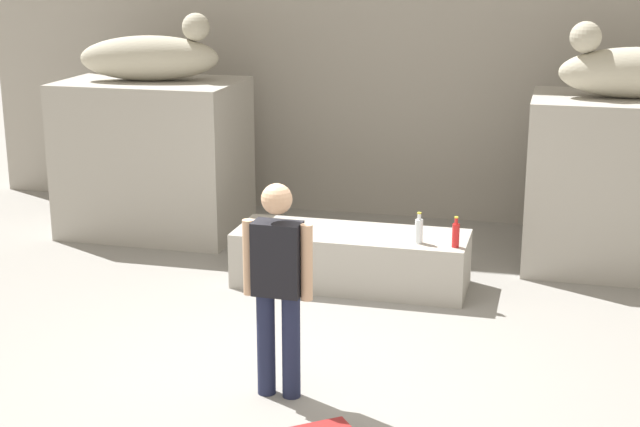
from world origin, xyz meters
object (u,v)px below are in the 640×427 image
at_px(bottle_clear, 419,230).
at_px(statue_reclining_right, 634,70).
at_px(statue_reclining_left, 153,56).
at_px(bottle_red, 456,235).
at_px(skater, 278,281).

bearing_deg(bottle_clear, statue_reclining_right, 37.00).
height_order(statue_reclining_left, statue_reclining_right, same).
distance_m(statue_reclining_left, statue_reclining_right, 5.32).
bearing_deg(bottle_red, skater, -114.65).
xyz_separation_m(statue_reclining_left, skater, (2.67, -3.85, -1.19)).
bearing_deg(bottle_red, statue_reclining_left, 157.69).
relative_size(statue_reclining_right, bottle_red, 5.56).
bearing_deg(statue_reclining_right, bottle_red, 33.10).
xyz_separation_m(statue_reclining_left, statue_reclining_right, (5.32, -0.02, 0.00)).
xyz_separation_m(bottle_red, bottle_clear, (-0.36, 0.05, 0.00)).
height_order(skater, bottle_red, skater).
distance_m(statue_reclining_right, bottle_red, 2.62).
distance_m(statue_reclining_right, skater, 4.81).
distance_m(statue_reclining_right, bottle_clear, 2.83).
bearing_deg(bottle_red, bottle_clear, 172.85).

